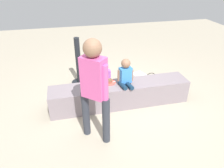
# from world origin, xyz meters

# --- Properties ---
(ground_plane) EXTENTS (12.00, 12.00, 0.00)m
(ground_plane) POSITION_xyz_m (0.00, 0.00, 0.00)
(ground_plane) COLOR #AAA08A
(concrete_ledge) EXTENTS (2.55, 0.46, 0.43)m
(concrete_ledge) POSITION_xyz_m (0.00, 0.00, 0.22)
(concrete_ledge) COLOR gray
(concrete_ledge) RESTS_ON ground_plane
(child_seated) EXTENTS (0.28, 0.33, 0.48)m
(child_seated) POSITION_xyz_m (0.08, -0.04, 0.64)
(child_seated) COLOR #142F48
(child_seated) RESTS_ON concrete_ledge
(adult_standing) EXTENTS (0.37, 0.35, 1.55)m
(adult_standing) POSITION_xyz_m (-0.57, -0.76, 0.93)
(adult_standing) COLOR #2D313A
(adult_standing) RESTS_ON ground_plane
(cake_plate) EXTENTS (0.22, 0.22, 0.07)m
(cake_plate) POSITION_xyz_m (-0.17, 0.09, 0.45)
(cake_plate) COLOR #E0594C
(cake_plate) RESTS_ON concrete_ledge
(gift_bag) EXTENTS (0.24, 0.13, 0.38)m
(gift_bag) POSITION_xyz_m (-0.13, 0.81, 0.17)
(gift_bag) COLOR #B259BF
(gift_bag) RESTS_ON ground_plane
(railing_post) EXTENTS (0.36, 0.36, 1.04)m
(railing_post) POSITION_xyz_m (-0.66, 0.97, 0.39)
(railing_post) COLOR black
(railing_post) RESTS_ON ground_plane
(water_bottle_near_gift) EXTENTS (0.07, 0.07, 0.20)m
(water_bottle_near_gift) POSITION_xyz_m (-0.67, 0.61, 0.09)
(water_bottle_near_gift) COLOR silver
(water_bottle_near_gift) RESTS_ON ground_plane
(cake_box_white) EXTENTS (0.35, 0.35, 0.13)m
(cake_box_white) POSITION_xyz_m (0.68, 0.85, 0.07)
(cake_box_white) COLOR white
(cake_box_white) RESTS_ON ground_plane
(handbag_black_leather) EXTENTS (0.33, 0.12, 0.36)m
(handbag_black_leather) POSITION_xyz_m (0.78, 0.42, 0.13)
(handbag_black_leather) COLOR black
(handbag_black_leather) RESTS_ON ground_plane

